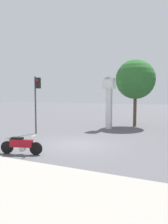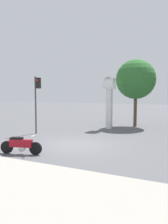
{
  "view_description": "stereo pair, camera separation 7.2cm",
  "coord_description": "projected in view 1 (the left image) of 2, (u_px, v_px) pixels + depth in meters",
  "views": [
    {
      "loc": [
        5.85,
        -11.28,
        2.93
      ],
      "look_at": [
        -0.57,
        2.3,
        1.76
      ],
      "focal_mm": 35.0,
      "sensor_mm": 36.0,
      "label": 1
    },
    {
      "loc": [
        5.91,
        -11.25,
        2.93
      ],
      "look_at": [
        -0.57,
        2.3,
        1.76
      ],
      "focal_mm": 35.0,
      "sensor_mm": 36.0,
      "label": 2
    }
  ],
  "objects": [
    {
      "name": "ground_plane",
      "position": [
        76.0,
        145.0,
        12.89
      ],
      "size": [
        120.0,
        120.0,
        0.0
      ],
      "primitive_type": "plane",
      "color": "#56565B"
    },
    {
      "name": "clock_tower",
      "position": [
        109.0,
        94.0,
        18.78
      ],
      "size": [
        1.05,
        1.05,
        4.54
      ],
      "color": "white",
      "rests_on": "ground_plane"
    },
    {
      "name": "motorcycle",
      "position": [
        21.0,
        145.0,
        10.79
      ],
      "size": [
        2.1,
        0.75,
        0.95
      ],
      "rotation": [
        0.0,
        0.0,
        0.28
      ],
      "color": "black",
      "rests_on": "ground_plane"
    },
    {
      "name": "traffic_light",
      "position": [
        37.0,
        95.0,
        16.35
      ],
      "size": [
        0.5,
        0.35,
        4.32
      ],
      "color": "#47474C",
      "rests_on": "ground_plane"
    },
    {
      "name": "street_tree",
      "position": [
        135.0,
        79.0,
        20.08
      ],
      "size": [
        3.64,
        3.64,
        6.2
      ],
      "color": "brown",
      "rests_on": "ground_plane"
    }
  ]
}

